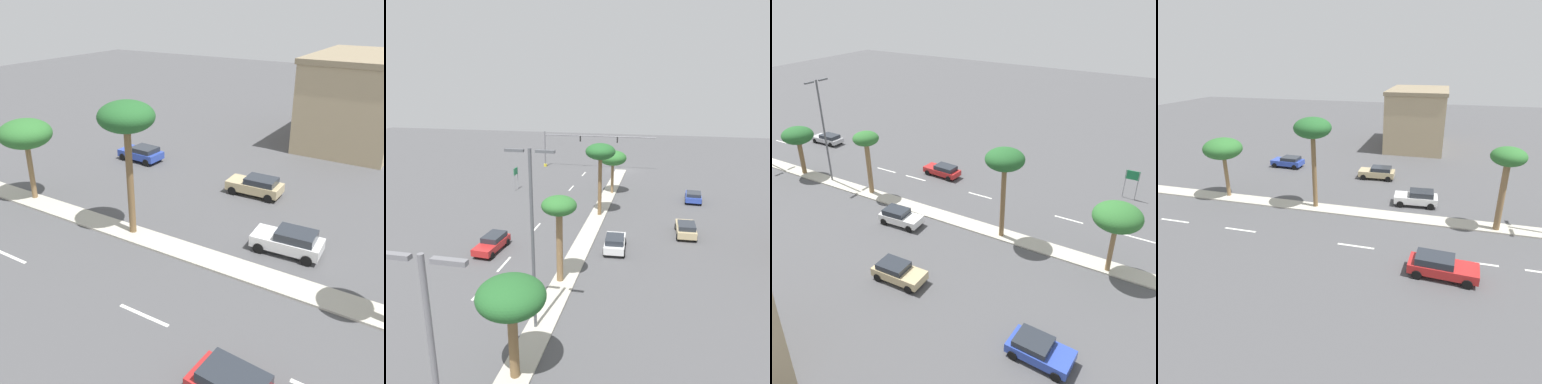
% 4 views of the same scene
% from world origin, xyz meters
% --- Properties ---
extents(ground_plane, '(160.00, 160.00, 0.00)m').
position_xyz_m(ground_plane, '(0.00, 33.59, 0.00)').
color(ground_plane, '#4C4C4F').
extents(lane_stripe_leading, '(0.20, 2.80, 0.01)m').
position_xyz_m(lane_stripe_leading, '(5.70, 12.98, 0.01)').
color(lane_stripe_leading, silver).
rests_on(lane_stripe_leading, ground).
extents(lane_stripe_left, '(0.20, 2.80, 0.01)m').
position_xyz_m(lane_stripe_left, '(5.70, 19.34, 0.01)').
color(lane_stripe_left, silver).
rests_on(lane_stripe_left, ground).
extents(lane_stripe_center, '(0.20, 2.80, 0.01)m').
position_xyz_m(lane_stripe_center, '(5.70, 29.05, 0.01)').
color(lane_stripe_center, silver).
rests_on(lane_stripe_center, ground).
extents(lane_stripe_trailing, '(0.20, 2.80, 0.01)m').
position_xyz_m(lane_stripe_trailing, '(5.70, 37.60, 0.01)').
color(lane_stripe_trailing, silver).
rests_on(lane_stripe_trailing, ground).
extents(commercial_building, '(13.80, 8.60, 8.72)m').
position_xyz_m(commercial_building, '(-26.70, 30.60, 4.37)').
color(commercial_building, tan).
rests_on(commercial_building, ground).
extents(palm_tree_left, '(3.68, 3.68, 5.84)m').
position_xyz_m(palm_tree_left, '(-0.38, 14.31, 4.89)').
color(palm_tree_left, olive).
rests_on(palm_tree_left, median_curb).
extents(palm_tree_near, '(3.31, 3.31, 8.24)m').
position_xyz_m(palm_tree_near, '(-0.19, 23.67, 7.23)').
color(palm_tree_near, brown).
rests_on(palm_tree_near, median_curb).
extents(palm_tree_trailing, '(2.63, 2.63, 6.80)m').
position_xyz_m(palm_tree_trailing, '(0.29, 39.42, 5.79)').
color(palm_tree_trailing, olive).
rests_on(palm_tree_trailing, median_curb).
extents(sedan_white_mid, '(2.13, 4.09, 1.48)m').
position_xyz_m(sedan_white_mid, '(-3.12, 32.78, 0.78)').
color(sedan_white_mid, silver).
rests_on(sedan_white_mid, ground).
extents(sedan_blue_leading, '(2.21, 3.99, 1.34)m').
position_xyz_m(sedan_blue_leading, '(-11.05, 15.90, 0.73)').
color(sedan_blue_leading, '#2D47AD').
rests_on(sedan_blue_leading, ground).
extents(sedan_red_outboard, '(2.08, 4.46, 1.40)m').
position_xyz_m(sedan_red_outboard, '(7.83, 35.18, 0.75)').
color(sedan_red_outboard, red).
rests_on(sedan_red_outboard, ground).
extents(sedan_tan_near, '(2.08, 4.12, 1.42)m').
position_xyz_m(sedan_tan_near, '(-9.61, 27.77, 0.76)').
color(sedan_tan_near, tan).
rests_on(sedan_tan_near, ground).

